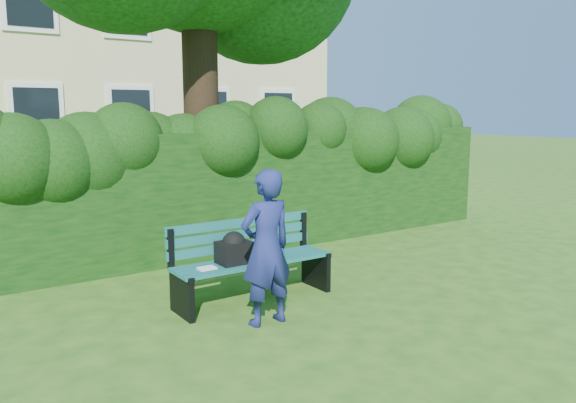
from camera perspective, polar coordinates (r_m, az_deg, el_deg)
ground at (r=6.93m, az=2.83°, el=-8.44°), size 80.00×80.00×0.00m
hedge at (r=8.55m, az=-6.06°, el=1.08°), size 10.00×1.00×1.80m
park_bench at (r=6.27m, az=-3.82°, el=-5.60°), size 1.83×0.56×0.89m
man_reading at (r=5.50m, az=-2.22°, el=-4.71°), size 0.58×0.39×1.55m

